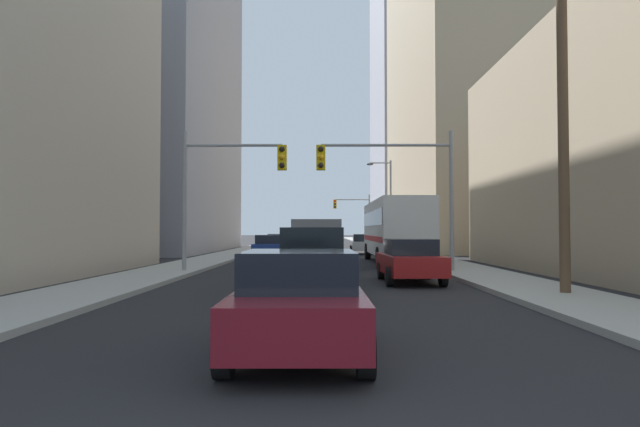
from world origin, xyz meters
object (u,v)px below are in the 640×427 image
Objects in this scene: sedan_white at (278,243)px; traffic_signal_near_right at (391,175)px; city_bus at (395,228)px; sedan_red at (410,260)px; pickup_truck_beige at (311,262)px; cargo_van_grey at (319,242)px; sedan_silver at (364,244)px; traffic_signal_near_left at (229,177)px; sedan_maroon at (300,302)px; traffic_signal_far_right at (354,211)px; sedan_blue at (269,247)px.

traffic_signal_near_right is (6.55, -21.89, 3.36)m from sedan_white.
sedan_red is at bearing -94.77° from city_bus.
cargo_van_grey is (0.15, 8.78, 0.35)m from pickup_truck_beige.
sedan_white is at bearing 96.50° from pickup_truck_beige.
sedan_silver is at bearing 79.50° from cargo_van_grey.
traffic_signal_near_left is at bearing -110.38° from sedan_silver.
pickup_truck_beige is 26.66m from sedan_silver.
pickup_truck_beige is 8.78m from traffic_signal_near_right.
sedan_maroon is 36.95m from sedan_white.
traffic_signal_far_right is at bearing 85.42° from pickup_truck_beige.
traffic_signal_far_right is (3.88, 48.49, 3.13)m from pickup_truck_beige.
sedan_red is 0.71× the size of traffic_signal_near_right.
sedan_silver is at bearing -91.19° from traffic_signal_far_right.
traffic_signal_far_right is at bearing 86.03° from sedan_maroon.
sedan_red is 22.82m from sedan_silver.
pickup_truck_beige is at bearing -132.80° from sedan_red.
sedan_blue is (-3.13, 19.79, -0.16)m from pickup_truck_beige.
traffic_signal_far_right is (-0.41, 33.61, 2.14)m from city_bus.
traffic_signal_near_right is (-0.22, -18.91, 3.36)m from sedan_silver.
sedan_white is (-3.35, 29.41, -0.16)m from pickup_truck_beige.
city_bus is at bearing 79.08° from sedan_maroon.
traffic_signal_near_right is (6.33, -12.27, 3.36)m from sedan_blue.
traffic_signal_near_right reaches higher than sedan_silver.
traffic_signal_near_left reaches higher than cargo_van_grey.
sedan_red is 5.15m from traffic_signal_near_right.
sedan_maroon and sedan_white have the same top height.
cargo_van_grey is 1.24× the size of sedan_silver.
pickup_truck_beige is at bearing -64.44° from traffic_signal_near_left.
sedan_maroon is 0.70× the size of traffic_signal_far_right.
sedan_maroon is 56.10m from traffic_signal_far_right.
sedan_red is 1.00× the size of sedan_silver.
sedan_blue is 29.72m from traffic_signal_far_right.
traffic_signal_far_right reaches higher than sedan_blue.
cargo_van_grey is at bearing 18.48° from traffic_signal_near_left.
traffic_signal_near_left is 6.80m from traffic_signal_near_right.
sedan_red is at bearing -90.68° from traffic_signal_far_right.
city_bus reaches higher than pickup_truck_beige.
sedan_red is 44.99m from traffic_signal_far_right.
traffic_signal_far_right is at bearing 69.22° from sedan_white.
traffic_signal_near_right reaches higher than sedan_blue.
traffic_signal_far_right is (3.88, 55.86, 3.30)m from sedan_maroon.
sedan_blue is 9.33m from sedan_silver.
sedan_silver is (0.07, 22.82, 0.00)m from sedan_red.
sedan_red and sedan_white have the same top height.
sedan_white is 0.71× the size of traffic_signal_near_left.
city_bus is 7.40m from cargo_van_grey.
cargo_van_grey is (-4.14, -6.09, -0.64)m from city_bus.
sedan_maroon is at bearing -95.78° from sedan_silver.
cargo_van_grey is 1.24× the size of sedan_white.
sedan_silver is at bearing 94.30° from city_bus.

